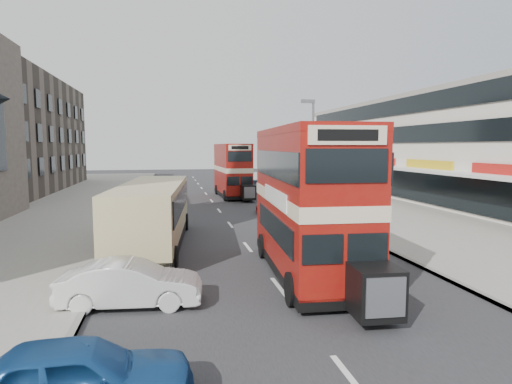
{
  "coord_description": "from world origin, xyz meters",
  "views": [
    {
      "loc": [
        -3.59,
        -11.93,
        4.8
      ],
      "look_at": [
        -0.12,
        5.37,
        2.93
      ],
      "focal_mm": 30.31,
      "sensor_mm": 36.0,
      "label": 1
    }
  ],
  "objects": [
    {
      "name": "coach",
      "position": [
        -4.42,
        8.91,
        1.67
      ],
      "size": [
        3.66,
        10.91,
        2.84
      ],
      "rotation": [
        0.0,
        0.0,
        -0.09
      ],
      "color": "black",
      "rests_on": "ground"
    },
    {
      "name": "car_right_b",
      "position": [
        5.0,
        19.0,
        0.53
      ],
      "size": [
        3.98,
        2.15,
        1.06
      ],
      "primitive_type": "imported",
      "rotation": [
        0.0,
        0.0,
        -1.47
      ],
      "color": "#BF5013",
      "rests_on": "ground"
    },
    {
      "name": "pavement_left",
      "position": [
        -12.0,
        20.0,
        0.07
      ],
      "size": [
        12.0,
        90.0,
        0.15
      ],
      "primitive_type": "cube",
      "color": "gray",
      "rests_on": "ground"
    },
    {
      "name": "kerb_left",
      "position": [
        -6.1,
        20.0,
        0.07
      ],
      "size": [
        0.2,
        90.0,
        0.16
      ],
      "primitive_type": "cube",
      "color": "gray",
      "rests_on": "ground"
    },
    {
      "name": "car_right_c",
      "position": [
        4.74,
        31.49,
        0.75
      ],
      "size": [
        4.43,
        1.85,
        1.5
      ],
      "primitive_type": "imported",
      "rotation": [
        0.0,
        0.0,
        -1.59
      ],
      "color": "#578EAE",
      "rests_on": "ground"
    },
    {
      "name": "ground",
      "position": [
        0.0,
        0.0,
        0.0
      ],
      "size": [
        160.0,
        160.0,
        0.0
      ],
      "primitive_type": "plane",
      "color": "#28282B",
      "rests_on": "ground"
    },
    {
      "name": "bus_second",
      "position": [
        2.27,
        28.65,
        2.56
      ],
      "size": [
        2.69,
        8.86,
        4.86
      ],
      "rotation": [
        0.0,
        0.0,
        3.17
      ],
      "color": "black",
      "rests_on": "ground"
    },
    {
      "name": "pedestrian_near",
      "position": [
        8.38,
        12.91,
        1.01
      ],
      "size": [
        0.75,
        0.64,
        1.73
      ],
      "primitive_type": "imported",
      "rotation": [
        0.0,
        0.0,
        3.54
      ],
      "color": "gray",
      "rests_on": "pavement_right"
    },
    {
      "name": "car_left_front",
      "position": [
        -4.8,
        1.15,
        0.69
      ],
      "size": [
        4.33,
        1.88,
        1.39
      ],
      "primitive_type": "imported",
      "rotation": [
        0.0,
        0.0,
        1.47
      ],
      "color": "silver",
      "rests_on": "ground"
    },
    {
      "name": "car_right_a",
      "position": [
        4.89,
        18.0,
        0.73
      ],
      "size": [
        5.21,
        2.62,
        1.45
      ],
      "primitive_type": "imported",
      "rotation": [
        0.0,
        0.0,
        -1.45
      ],
      "color": "maroon",
      "rests_on": "ground"
    },
    {
      "name": "bus_main",
      "position": [
        1.41,
        3.17,
        2.78
      ],
      "size": [
        3.16,
        9.74,
        5.29
      ],
      "rotation": [
        0.0,
        0.0,
        3.08
      ],
      "color": "black",
      "rests_on": "ground"
    },
    {
      "name": "pavement_right",
      "position": [
        12.0,
        20.0,
        0.07
      ],
      "size": [
        12.0,
        90.0,
        0.15
      ],
      "primitive_type": "cube",
      "color": "gray",
      "rests_on": "ground"
    },
    {
      "name": "street_lamp",
      "position": [
        6.52,
        18.0,
        4.78
      ],
      "size": [
        1.0,
        0.2,
        8.12
      ],
      "color": "slate",
      "rests_on": "ground"
    },
    {
      "name": "commercial_row",
      "position": [
        19.95,
        22.0,
        4.7
      ],
      "size": [
        9.9,
        46.2,
        9.3
      ],
      "color": "beige",
      "rests_on": "ground"
    },
    {
      "name": "cyclist",
      "position": [
        4.78,
        19.31,
        0.67
      ],
      "size": [
        0.77,
        1.97,
        2.04
      ],
      "rotation": [
        0.0,
        0.0,
        0.05
      ],
      "color": "gray",
      "rests_on": "ground"
    },
    {
      "name": "car_left_near",
      "position": [
        -5.3,
        -4.16,
        0.71
      ],
      "size": [
        4.2,
        1.8,
        1.41
      ],
      "primitive_type": "imported",
      "rotation": [
        0.0,
        0.0,
        1.6
      ],
      "color": "navy",
      "rests_on": "ground"
    },
    {
      "name": "road_surface",
      "position": [
        0.0,
        20.0,
        0.01
      ],
      "size": [
        12.0,
        90.0,
        0.01
      ],
      "primitive_type": "cube",
      "color": "#28282B",
      "rests_on": "ground"
    },
    {
      "name": "kerb_right",
      "position": [
        6.1,
        20.0,
        0.07
      ],
      "size": [
        0.2,
        90.0,
        0.16
      ],
      "primitive_type": "cube",
      "color": "gray",
      "rests_on": "ground"
    }
  ]
}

